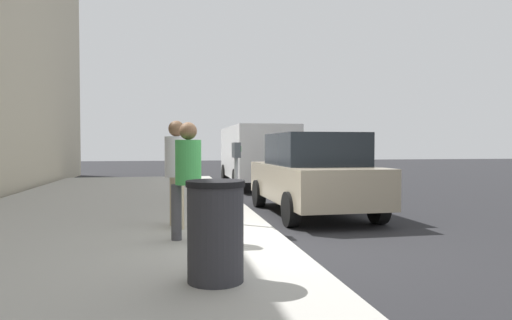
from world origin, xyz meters
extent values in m
plane|color=#232326|center=(0.00, 0.00, 0.00)|extent=(80.00, 80.00, 0.00)
cube|color=#A8A59E|center=(0.00, 3.00, 0.07)|extent=(28.00, 6.00, 0.15)
cylinder|color=gray|center=(1.33, 0.57, 0.72)|extent=(0.07, 0.07, 1.15)
cube|color=#383D42|center=(1.23, 0.57, 1.43)|extent=(0.16, 0.11, 0.26)
cube|color=#383D42|center=(1.43, 0.57, 1.43)|extent=(0.16, 0.11, 0.26)
cube|color=#268C33|center=(1.23, 0.51, 1.45)|extent=(0.10, 0.01, 0.10)
cube|color=#268C33|center=(1.43, 0.51, 1.45)|extent=(0.10, 0.01, 0.10)
cylinder|color=tan|center=(1.41, 1.62, 0.57)|extent=(0.15, 0.15, 0.84)
cylinder|color=tan|center=(1.03, 1.54, 0.57)|extent=(0.15, 0.15, 0.84)
cylinder|color=silver|center=(1.22, 1.58, 1.32)|extent=(0.39, 0.39, 0.67)
sphere|color=brown|center=(1.22, 1.58, 1.79)|extent=(0.26, 0.26, 0.26)
cylinder|color=#47474C|center=(0.17, 1.59, 0.55)|extent=(0.15, 0.15, 0.80)
cylinder|color=#47474C|center=(0.03, 1.26, 0.55)|extent=(0.15, 0.15, 0.80)
cylinder|color=green|center=(0.10, 1.43, 1.27)|extent=(0.37, 0.37, 0.64)
sphere|color=brown|center=(0.10, 1.43, 1.71)|extent=(0.25, 0.25, 0.25)
cube|color=gray|center=(3.15, -1.35, 0.71)|extent=(4.44, 1.93, 0.76)
cube|color=black|center=(2.95, -1.35, 1.43)|extent=(2.23, 1.74, 0.68)
cylinder|color=black|center=(4.56, -0.45, 0.33)|extent=(0.66, 0.23, 0.66)
cylinder|color=black|center=(4.60, -2.20, 0.33)|extent=(0.66, 0.23, 0.66)
cylinder|color=black|center=(1.70, -0.50, 0.33)|extent=(0.66, 0.23, 0.66)
cylinder|color=black|center=(1.74, -2.25, 0.33)|extent=(0.66, 0.23, 0.66)
cube|color=silver|center=(9.77, -1.35, 1.28)|extent=(5.21, 2.02, 1.80)
cylinder|color=black|center=(11.47, -0.41, 0.38)|extent=(0.76, 0.22, 0.76)
cylinder|color=black|center=(11.46, -2.31, 0.38)|extent=(0.76, 0.22, 0.76)
cylinder|color=black|center=(8.09, -0.39, 0.38)|extent=(0.76, 0.22, 0.76)
cylinder|color=black|center=(8.08, -2.29, 0.38)|extent=(0.76, 0.22, 0.76)
cylinder|color=#2D2D33|center=(-1.93, 1.23, 0.62)|extent=(0.56, 0.56, 0.95)
cylinder|color=black|center=(-1.93, 1.23, 1.13)|extent=(0.59, 0.59, 0.06)
camera|label=1|loc=(-6.47, 1.66, 1.51)|focal=32.19mm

